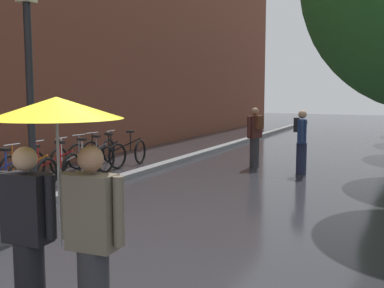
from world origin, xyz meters
The scene contains 13 objects.
building_facade centered at (-10.00, 10.00, 4.77)m, with size 8.00×36.00×9.55m, color brown.
kerb_strip centered at (-3.20, 10.00, 0.06)m, with size 0.30×36.00×0.12m, color slate.
parked_bicycle_3 centered at (-4.52, 4.73, 0.38)m, with size 1.11×0.74×0.96m.
parked_bicycle_4 centered at (-4.51, 5.51, 0.38)m, with size 1.13×0.78×0.96m.
parked_bicycle_5 centered at (-4.48, 6.27, 0.38)m, with size 1.10×0.73×0.96m.
parked_bicycle_6 centered at (-4.63, 7.07, 0.38)m, with size 1.15×0.82×0.96m.
parked_bicycle_7 centered at (-4.68, 7.71, 0.38)m, with size 1.17×0.85×0.96m.
parked_bicycle_8 centered at (-4.58, 8.57, 0.38)m, with size 1.15×0.82×0.96m.
couple_under_umbrella centered at (0.29, 0.22, 1.36)m, with size 1.25×1.09×2.06m.
street_lamp_post centered at (-2.60, 2.91, 2.25)m, with size 0.24×0.24×3.80m.
litter_bin centered at (-2.14, 1.87, 0.42)m, with size 0.44×0.44×0.85m, color #4C4C51.
pedestrian_walking_midground centered at (-0.89, 9.49, 0.88)m, with size 0.42×0.56×1.64m.
pedestrian_walking_far centered at (0.48, 8.98, 0.86)m, with size 0.37×0.58×1.62m.
Camera 1 is at (2.88, -2.72, 2.11)m, focal length 43.22 mm.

